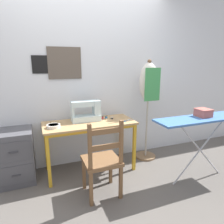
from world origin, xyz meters
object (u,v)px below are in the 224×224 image
at_px(fabric_bowl, 53,126).
at_px(thread_spool_mid_table, 106,117).
at_px(ironing_board, 203,121).
at_px(dress_form, 148,89).
at_px(storage_box, 203,113).
at_px(scissors, 127,121).
at_px(filing_cabinet, 16,156).
at_px(sewing_machine, 87,112).
at_px(wooden_chair, 102,161).
at_px(thread_spool_far_edge, 112,118).
at_px(thread_spool_near_machine, 102,118).

relative_size(fabric_bowl, thread_spool_mid_table, 4.25).
bearing_deg(ironing_board, fabric_bowl, 159.09).
bearing_deg(dress_form, storage_box, -65.94).
bearing_deg(scissors, filing_cabinet, 171.86).
relative_size(fabric_bowl, dress_form, 0.11).
distance_m(fabric_bowl, filing_cabinet, 0.63).
bearing_deg(thread_spool_mid_table, sewing_machine, -173.64).
height_order(filing_cabinet, ironing_board, ironing_board).
height_order(thread_spool_mid_table, filing_cabinet, thread_spool_mid_table).
relative_size(sewing_machine, storage_box, 2.38).
height_order(wooden_chair, ironing_board, wooden_chair).
relative_size(scissors, thread_spool_far_edge, 3.28).
bearing_deg(ironing_board, dress_form, 111.99).
xyz_separation_m(thread_spool_near_machine, thread_spool_far_edge, (0.12, -0.06, -0.00)).
distance_m(fabric_bowl, thread_spool_near_machine, 0.71).
relative_size(thread_spool_mid_table, storage_box, 0.22).
xyz_separation_m(fabric_bowl, thread_spool_far_edge, (0.81, 0.10, -0.01)).
bearing_deg(ironing_board, thread_spool_near_machine, 141.49).
distance_m(fabric_bowl, dress_form, 1.46).
bearing_deg(storage_box, wooden_chair, 175.49).
height_order(scissors, storage_box, storage_box).
bearing_deg(dress_form, thread_spool_near_machine, 177.14).
height_order(thread_spool_mid_table, dress_form, dress_form).
bearing_deg(thread_spool_far_edge, thread_spool_near_machine, 152.86).
distance_m(dress_form, storage_box, 0.85).
bearing_deg(sewing_machine, thread_spool_far_edge, -6.57).
xyz_separation_m(scissors, thread_spool_near_machine, (-0.28, 0.21, 0.02)).
height_order(thread_spool_near_machine, dress_form, dress_form).
relative_size(sewing_machine, scissors, 2.81).
relative_size(sewing_machine, dress_form, 0.27).
xyz_separation_m(thread_spool_mid_table, dress_form, (0.66, -0.04, 0.38)).
bearing_deg(storage_box, ironing_board, -119.46).
bearing_deg(thread_spool_mid_table, wooden_chair, -112.94).
bearing_deg(thread_spool_far_edge, storage_box, -38.00).
relative_size(thread_spool_far_edge, filing_cabinet, 0.07).
height_order(sewing_machine, wooden_chair, sewing_machine).
relative_size(thread_spool_far_edge, storage_box, 0.26).
height_order(filing_cabinet, dress_form, dress_form).
distance_m(thread_spool_near_machine, dress_form, 0.81).
xyz_separation_m(sewing_machine, thread_spool_far_edge, (0.34, -0.04, -0.12)).
distance_m(fabric_bowl, storage_box, 1.86).
relative_size(fabric_bowl, storage_box, 0.95).
bearing_deg(thread_spool_mid_table, dress_form, -3.86).
height_order(thread_spool_mid_table, wooden_chair, wooden_chair).
distance_m(thread_spool_mid_table, thread_spool_far_edge, 0.09).
bearing_deg(fabric_bowl, thread_spool_near_machine, 13.34).
bearing_deg(storage_box, thread_spool_mid_table, 141.18).
bearing_deg(filing_cabinet, storage_box, -19.47).
bearing_deg(sewing_machine, dress_form, -0.77).
height_order(sewing_machine, ironing_board, sewing_machine).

